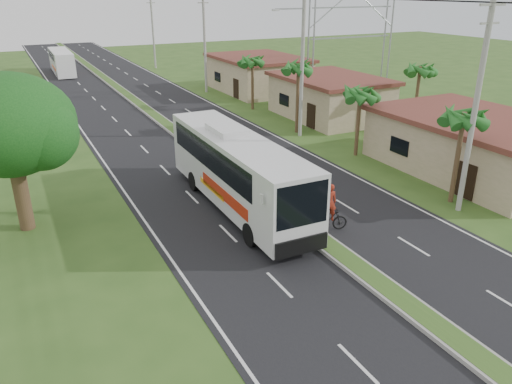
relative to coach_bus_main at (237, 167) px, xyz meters
name	(u,v)px	position (x,y,z in m)	size (l,w,h in m)	color
ground	(351,265)	(1.80, -7.57, -2.29)	(180.00, 180.00, 0.00)	#31501D
road_asphalt	(190,143)	(1.80, 12.43, -2.28)	(14.00, 160.00, 0.02)	black
median_strip	(190,142)	(1.80, 12.43, -2.18)	(1.20, 160.00, 0.18)	gray
lane_edge_left	(99,156)	(-4.90, 12.43, -2.29)	(0.12, 160.00, 0.01)	silver
lane_edge_right	(268,132)	(8.50, 12.43, -2.29)	(0.12, 160.00, 0.01)	silver
shop_near	(475,144)	(15.80, -1.57, -0.51)	(8.60, 12.60, 3.52)	tan
shop_mid	(330,97)	(15.80, 14.43, -0.43)	(7.60, 10.60, 3.67)	tan
shop_far	(258,74)	(15.80, 28.43, -0.36)	(8.60, 11.60, 3.82)	tan
palm_verge_a	(464,117)	(10.80, -4.57, 2.45)	(2.40, 2.40, 5.45)	#473321
palm_verge_b	(360,93)	(11.20, 4.43, 2.07)	(2.40, 2.40, 5.05)	#473321
palm_verge_c	(298,68)	(10.60, 11.43, 2.83)	(2.40, 2.40, 5.85)	#473321
palm_verge_d	(252,61)	(11.10, 20.43, 2.26)	(2.40, 2.40, 5.25)	#473321
palm_behind_shop	(420,70)	(19.30, 7.43, 2.64)	(2.40, 2.40, 5.65)	#473321
shade_tree	(6,128)	(-10.31, 2.44, 2.74)	(6.30, 6.00, 7.54)	#473321
utility_pole_a	(476,104)	(10.30, -5.57, 3.39)	(1.60, 0.28, 11.00)	gray
utility_pole_b	(302,55)	(10.27, 10.43, 3.97)	(3.20, 0.28, 12.00)	gray
utility_pole_c	(205,40)	(10.30, 30.43, 3.39)	(1.60, 0.28, 11.00)	gray
utility_pole_d	(153,29)	(10.30, 50.43, 3.13)	(1.60, 0.28, 10.50)	gray
billboard_lattice	(352,29)	(23.80, 22.43, 4.54)	(10.18, 1.18, 12.07)	gray
coach_bus_main	(237,167)	(0.00, 0.00, 0.00)	(2.84, 12.90, 4.16)	silver
coach_bus_far	(61,61)	(-2.40, 51.04, -0.54)	(2.54, 10.62, 3.08)	white
motorcyclist	(329,214)	(2.76, -4.45, -1.40)	(1.94, 1.09, 2.44)	black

